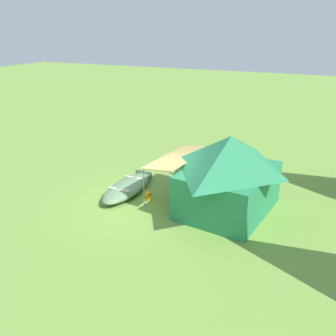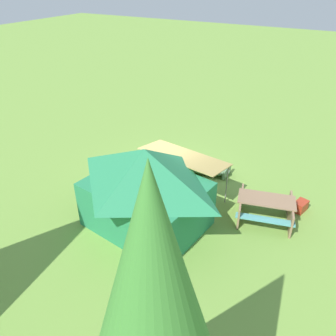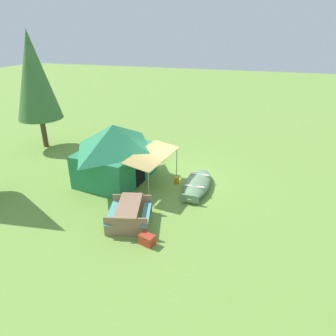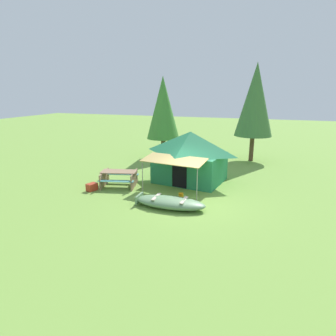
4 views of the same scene
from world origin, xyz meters
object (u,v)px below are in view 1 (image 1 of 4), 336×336
Objects in this scene: beached_rowboat at (127,187)px; picnic_table at (202,160)px; cooler_box at (187,157)px; fuel_can at (148,196)px; canvas_cabin_tent at (229,173)px.

beached_rowboat is 1.46× the size of picnic_table.
beached_rowboat is 6.02× the size of cooler_box.
picnic_table is 4.12× the size of cooler_box.
fuel_can is (3.44, -0.79, -0.33)m from picnic_table.
cooler_box is (-0.92, -1.01, -0.31)m from picnic_table.
beached_rowboat is at bearing -10.34° from cooler_box.
picnic_table is 1.40m from cooler_box.
canvas_cabin_tent reaches higher than cooler_box.
picnic_table is at bearing 167.00° from fuel_can.
canvas_cabin_tent is 5.12m from cooler_box.
canvas_cabin_tent is at bearing 97.59° from fuel_can.
beached_rowboat reaches higher than fuel_can.
canvas_cabin_tent is at bearing 36.78° from cooler_box.
beached_rowboat is at bearing -87.28° from canvas_cabin_tent.
picnic_table is at bearing -147.26° from canvas_cabin_tent.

